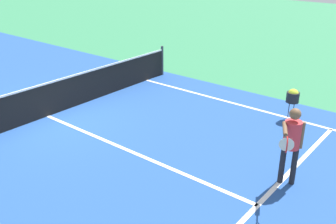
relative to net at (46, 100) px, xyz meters
name	(u,v)px	position (x,y,z in m)	size (l,w,h in m)	color
ground_plane	(48,116)	(0.00, 0.00, -0.49)	(60.00, 60.00, 0.00)	#337F51
court_surface_inbounds	(48,116)	(0.00, 0.00, -0.49)	(10.62, 24.40, 0.00)	#234C93
line_sideline_right	(314,124)	(4.11, -5.95, -0.49)	(0.10, 11.89, 0.01)	white
line_service_near	(257,205)	(0.00, -6.40, -0.49)	(8.22, 0.10, 0.01)	white
line_center_service	(130,151)	(0.00, -3.20, -0.49)	(0.10, 6.40, 0.01)	white
net	(46,100)	(0.00, 0.00, 0.00)	(10.04, 0.09, 1.07)	#33383D
player_near	(292,139)	(1.00, -6.50, 0.49)	(1.16, 0.53, 1.59)	black
ball_hopper	(293,96)	(4.05, -5.31, 0.18)	(0.34, 0.34, 0.87)	black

